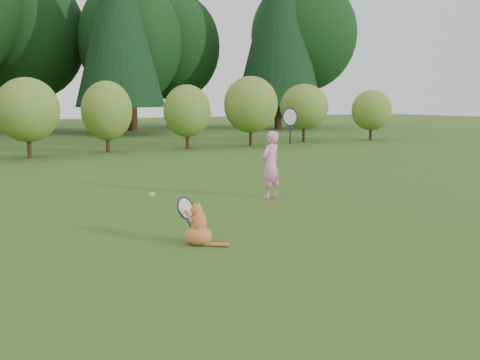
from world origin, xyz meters
TOP-DOWN VIEW (x-y plane):
  - ground at (0.00, 0.00)m, footprint 100.00×100.00m
  - shrub_row at (0.00, 13.00)m, footprint 28.00×3.00m
  - child at (1.86, 2.63)m, footprint 0.75×0.48m
  - cat at (-0.75, 0.20)m, footprint 0.55×0.84m
  - tennis_ball at (-1.45, -0.07)m, footprint 0.06×0.06m

SIDE VIEW (x-z plane):
  - ground at x=0.00m, z-range 0.00..0.00m
  - cat at x=-0.75m, z-range -0.09..0.66m
  - child at x=1.86m, z-range -0.29..1.63m
  - tennis_ball at x=-1.45m, z-range 0.73..0.79m
  - shrub_row at x=0.00m, z-range 0.00..2.80m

